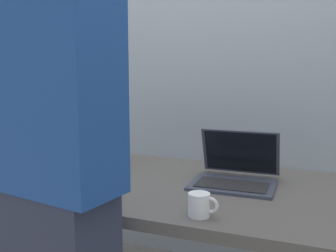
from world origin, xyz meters
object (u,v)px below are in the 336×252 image
Objects in this scene: laptop at (235,172)px; coffee_mug at (200,205)px; beer_bottle_brown at (106,147)px; beer_bottle_dark at (104,143)px; person_figure at (58,181)px; beer_bottle_green at (99,143)px.

laptop is 0.43m from coffee_mug.
laptop is 0.62m from beer_bottle_brown.
beer_bottle_dark is at bearing 143.23° from coffee_mug.
coffee_mug is at bearing -32.67° from beer_bottle_brown.
person_figure reaches higher than coffee_mug.
beer_bottle_green is (-0.07, 0.05, 0.00)m from beer_bottle_brown.
beer_bottle_dark is at bearing 107.15° from beer_bottle_green.
beer_bottle_brown is 0.18× the size of person_figure.
beer_bottle_green is 0.75m from person_figure.
coffee_mug is (-0.03, -0.43, -0.01)m from laptop.
laptop is 1.20× the size of beer_bottle_dark.
laptop is 0.20× the size of person_figure.
beer_bottle_brown is at bearing -174.68° from laptop.
laptop is 0.72m from beer_bottle_dark.
beer_bottle_brown is at bearing -37.20° from beer_bottle_green.
beer_bottle_green reaches higher than beer_bottle_brown.
beer_bottle_green is at bearing 146.83° from coffee_mug.
beer_bottle_green is at bearing 142.80° from beer_bottle_brown.
beer_bottle_green reaches higher than laptop.
person_figure is at bearing -144.72° from coffee_mug.
laptop is at bearing -6.03° from beer_bottle_dark.
beer_bottle_green is 3.15× the size of coffee_mug.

